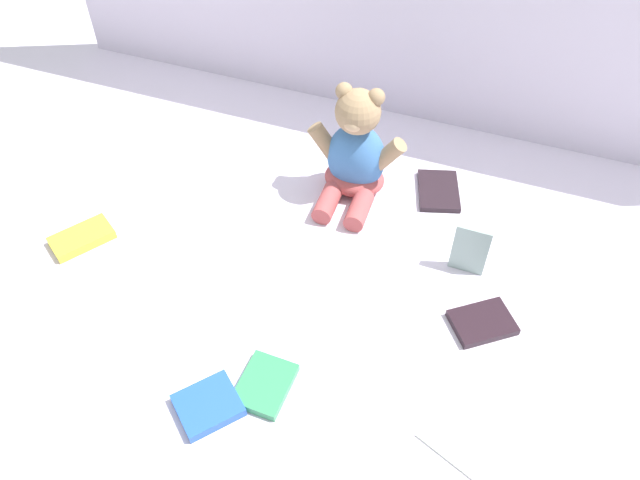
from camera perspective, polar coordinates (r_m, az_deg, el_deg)
name	(u,v)px	position (r m, az deg, el deg)	size (l,w,h in m)	color
ground_plane	(340,240)	(1.34, 1.78, -0.02)	(3.20, 3.20, 0.00)	silver
teddy_bear	(355,156)	(1.38, 3.19, 7.63)	(0.22, 0.20, 0.27)	#3F72B2
book_case_0	(482,322)	(1.23, 14.46, -7.23)	(0.08, 0.11, 0.02)	black
book_case_1	(82,238)	(1.42, -20.73, 0.19)	(0.07, 0.13, 0.02)	yellow
book_case_2	(208,405)	(1.12, -10.08, -14.50)	(0.09, 0.10, 0.02)	blue
book_case_3	(461,445)	(1.10, 12.62, -17.59)	(0.07, 0.13, 0.01)	silver
book_case_4	(265,385)	(1.13, -5.00, -12.89)	(0.09, 0.11, 0.02)	#338B58
book_case_5	(439,191)	(1.46, 10.66, 4.40)	(0.09, 0.13, 0.01)	black
book_case_6	(470,250)	(1.28, 13.41, -0.85)	(0.07, 0.01, 0.11)	#8DA59F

